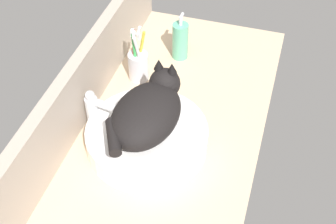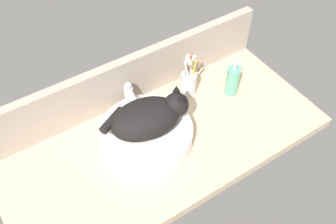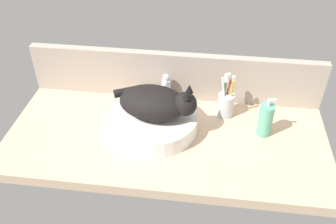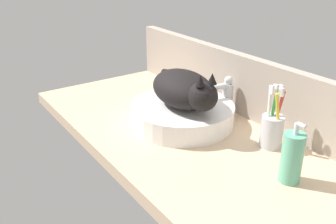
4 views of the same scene
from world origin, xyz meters
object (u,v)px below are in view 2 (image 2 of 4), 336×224
object	(u,v)px
sink_basin	(147,134)
toothbrush_cup	(189,82)
faucet	(130,97)
soap_dispenser	(232,81)
cat	(149,117)

from	to	relation	value
sink_basin	toothbrush_cup	distance (cm)	29.40
faucet	soap_dispenser	bearing A→B (deg)	-19.58
sink_basin	cat	distance (cm)	9.17
cat	faucet	distance (cm)	16.93
sink_basin	soap_dispenser	world-z (taller)	soap_dispenser
cat	soap_dispenser	size ratio (longest dim) A/B	1.96
soap_dispenser	toothbrush_cup	distance (cm)	17.44
soap_dispenser	toothbrush_cup	bearing A→B (deg)	146.14
cat	soap_dispenser	xyz separation A→B (cm)	(39.87, 2.33, -5.77)
sink_basin	cat	size ratio (longest dim) A/B	1.05
cat	faucet	size ratio (longest dim) A/B	2.34
soap_dispenser	toothbrush_cup	world-z (taller)	toothbrush_cup
soap_dispenser	toothbrush_cup	size ratio (longest dim) A/B	0.87
cat	soap_dispenser	world-z (taller)	cat
sink_basin	cat	bearing A→B (deg)	-4.07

